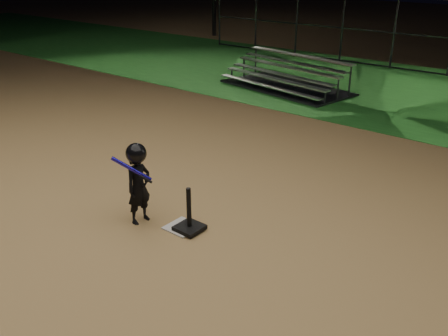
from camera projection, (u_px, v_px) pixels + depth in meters
ground at (182, 228)px, 7.45m from camera, size 80.00×80.00×0.00m
grass_strip at (416, 94)px, 14.57m from camera, size 60.00×8.00×0.01m
home_plate at (182, 227)px, 7.45m from camera, size 0.45×0.45×0.02m
batting_tee at (189, 222)px, 7.32m from camera, size 0.38×0.38×0.68m
child_batter at (138, 181)px, 7.38m from camera, size 0.45×0.59×1.28m
bleacher_left at (286, 82)px, 15.05m from camera, size 4.22×2.56×0.97m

